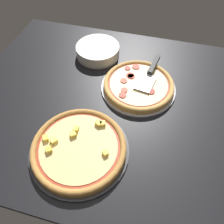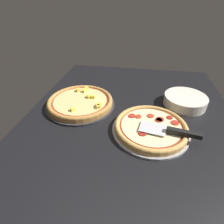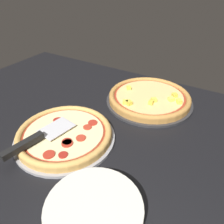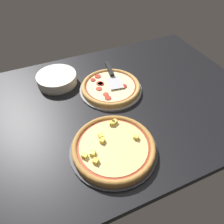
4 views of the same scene
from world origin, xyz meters
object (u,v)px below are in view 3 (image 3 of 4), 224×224
pizza_front (65,133)px  pizza_back (149,97)px  plate_stack (94,213)px  serving_spatula (32,141)px

pizza_front → pizza_back: 40.31cm
pizza_back → pizza_front: bearing=-112.0°
pizza_back → plate_stack: 56.81cm
plate_stack → serving_spatula: bearing=163.3°
serving_spatula → plate_stack: size_ratio=1.12×
pizza_front → plate_stack: size_ratio=1.44×
serving_spatula → plate_stack: (29.44, -8.84, -1.86)cm
pizza_back → serving_spatula: size_ratio=1.39×
serving_spatula → pizza_front: bearing=66.2°
pizza_front → pizza_back: (15.12, 37.37, 0.19)cm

